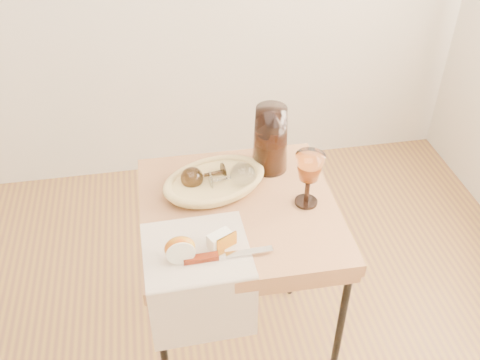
{
  "coord_description": "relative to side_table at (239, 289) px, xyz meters",
  "views": [
    {
      "loc": [
        0.16,
        -0.76,
        1.87
      ],
      "look_at": [
        0.38,
        0.47,
        0.89
      ],
      "focal_mm": 40.46,
      "sensor_mm": 36.0,
      "label": 1
    }
  ],
  "objects": [
    {
      "name": "apple_wedge",
      "position": [
        -0.08,
        -0.16,
        0.42
      ],
      "size": [
        0.08,
        0.06,
        0.05
      ],
      "primitive_type": "cube",
      "rotation": [
        0.0,
        0.0,
        0.47
      ],
      "color": "white",
      "rests_on": "tea_towel"
    },
    {
      "name": "side_table",
      "position": [
        0.0,
        0.0,
        0.0
      ],
      "size": [
        0.61,
        0.61,
        0.77
      ],
      "primitive_type": null,
      "rotation": [
        0.0,
        0.0,
        -0.01
      ],
      "color": "brown",
      "rests_on": "floor"
    },
    {
      "name": "wine_goblet",
      "position": [
        0.21,
        -0.02,
        0.48
      ],
      "size": [
        0.1,
        0.1,
        0.18
      ],
      "primitive_type": null,
      "rotation": [
        0.0,
        0.0,
        -0.08
      ],
      "color": "white",
      "rests_on": "side_table"
    },
    {
      "name": "apple_half",
      "position": [
        -0.2,
        -0.19,
        0.43
      ],
      "size": [
        0.09,
        0.05,
        0.08
      ],
      "primitive_type": "ellipsoid",
      "rotation": [
        0.0,
        0.0,
        0.04
      ],
      "color": "#B91600",
      "rests_on": "tea_towel"
    },
    {
      "name": "tea_towel",
      "position": [
        -0.15,
        -0.16,
        0.39
      ],
      "size": [
        0.31,
        0.28,
        0.01
      ],
      "primitive_type": "cube",
      "rotation": [
        0.0,
        0.0,
        0.02
      ],
      "color": "beige",
      "rests_on": "side_table"
    },
    {
      "name": "pitcher",
      "position": [
        0.14,
        0.18,
        0.5
      ],
      "size": [
        0.17,
        0.24,
        0.27
      ],
      "primitive_type": null,
      "rotation": [
        0.0,
        0.0,
        -0.02
      ],
      "color": "black",
      "rests_on": "side_table"
    },
    {
      "name": "bread_basket",
      "position": [
        -0.06,
        0.1,
        0.41
      ],
      "size": [
        0.35,
        0.3,
        0.04
      ],
      "primitive_type": null,
      "rotation": [
        0.0,
        0.0,
        0.33
      ],
      "color": "#A9844A",
      "rests_on": "side_table"
    },
    {
      "name": "goblet_lying_a",
      "position": [
        -0.09,
        0.11,
        0.44
      ],
      "size": [
        0.13,
        0.09,
        0.07
      ],
      "primitive_type": null,
      "rotation": [
        0.0,
        0.0,
        3.32
      ],
      "color": "#4F371F",
      "rests_on": "bread_basket"
    },
    {
      "name": "goblet_lying_b",
      "position": [
        -0.02,
        0.08,
        0.44
      ],
      "size": [
        0.14,
        0.09,
        0.08
      ],
      "primitive_type": null,
      "rotation": [
        0.0,
        0.0,
        0.09
      ],
      "color": "white",
      "rests_on": "bread_basket"
    },
    {
      "name": "table_knife",
      "position": [
        -0.08,
        -0.21,
        0.4
      ],
      "size": [
        0.25,
        0.03,
        0.02
      ],
      "primitive_type": null,
      "rotation": [
        0.0,
        0.0,
        0.02
      ],
      "color": "silver",
      "rests_on": "tea_towel"
    }
  ]
}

